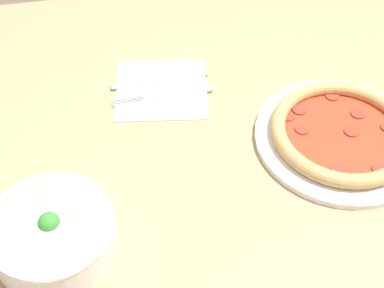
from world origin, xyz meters
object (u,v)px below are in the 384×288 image
(bowl, at_px, (53,232))
(fork, at_px, (164,96))
(pizza, at_px, (342,134))
(knife, at_px, (164,80))

(bowl, relative_size, fork, 0.97)
(pizza, xyz_separation_m, fork, (0.16, 0.29, -0.01))
(bowl, height_order, knife, bowl)
(pizza, relative_size, bowl, 1.62)
(knife, bearing_deg, bowl, 56.36)
(pizza, distance_m, knife, 0.36)
(pizza, xyz_separation_m, bowl, (-0.13, 0.50, 0.02))
(pizza, bearing_deg, fork, 60.46)
(bowl, xyz_separation_m, knife, (0.34, -0.21, -0.03))
(pizza, relative_size, knife, 1.58)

